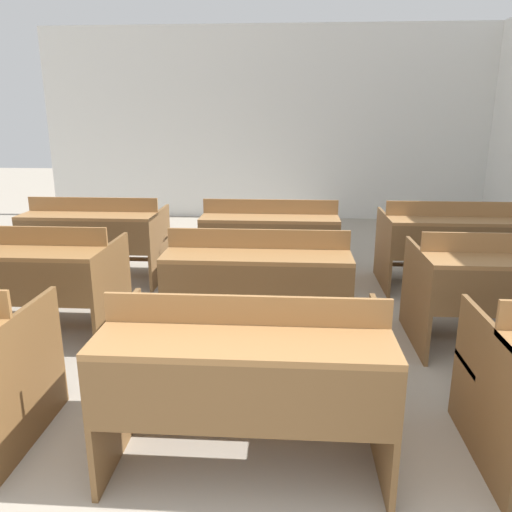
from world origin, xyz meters
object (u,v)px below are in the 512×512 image
(bench_second_left, at_px, (26,276))
(bench_third_left, at_px, (96,235))
(bench_front_center, at_px, (247,372))
(bench_third_right, at_px, (452,241))
(bench_second_center, at_px, (258,281))
(bench_third_center, at_px, (270,238))
(bench_second_right, at_px, (510,286))

(bench_second_left, relative_size, bench_third_left, 1.00)
(bench_front_center, bearing_deg, bench_third_right, 56.55)
(bench_second_center, bearing_deg, bench_second_left, -179.46)
(bench_third_right, bearing_deg, bench_second_center, -143.83)
(bench_front_center, distance_m, bench_third_left, 3.22)
(bench_third_center, bearing_deg, bench_second_right, -36.79)
(bench_second_left, height_order, bench_third_left, same)
(bench_second_center, height_order, bench_second_right, same)
(bench_second_center, bearing_deg, bench_third_center, 88.52)
(bench_second_left, relative_size, bench_third_right, 1.00)
(bench_second_right, distance_m, bench_third_left, 3.78)
(bench_front_center, relative_size, bench_third_right, 1.00)
(bench_third_left, relative_size, bench_third_right, 1.00)
(bench_second_center, bearing_deg, bench_second_right, -0.15)
(bench_third_center, distance_m, bench_third_right, 1.77)
(bench_second_right, bearing_deg, bench_third_left, 159.40)
(bench_second_center, xyz_separation_m, bench_second_right, (1.80, -0.00, 0.00))
(bench_second_left, relative_size, bench_second_right, 1.00)
(bench_third_right, bearing_deg, bench_third_left, 179.83)
(bench_front_center, xyz_separation_m, bench_second_right, (1.77, 1.36, 0.00))
(bench_second_left, xyz_separation_m, bench_third_left, (0.03, 1.34, 0.00))
(bench_second_center, distance_m, bench_third_right, 2.23)
(bench_third_left, bearing_deg, bench_second_left, -91.07)
(bench_front_center, xyz_separation_m, bench_third_right, (1.77, 2.68, 0.00))
(bench_second_left, bearing_deg, bench_third_left, 88.93)
(bench_second_center, relative_size, bench_third_center, 1.00)
(bench_second_left, xyz_separation_m, bench_third_center, (1.80, 1.34, 0.00))
(bench_third_left, bearing_deg, bench_second_right, -20.60)
(bench_second_left, distance_m, bench_second_center, 1.76)
(bench_second_right, bearing_deg, bench_front_center, -142.55)
(bench_front_center, height_order, bench_second_right, same)
(bench_third_left, relative_size, bench_third_center, 1.00)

